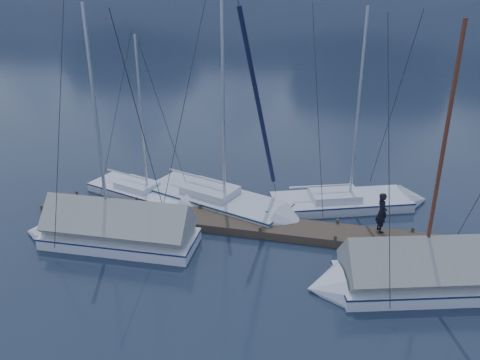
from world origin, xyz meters
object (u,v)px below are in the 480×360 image
Objects in this scene: sailboat_open_right at (360,202)px; sailboat_covered_near at (417,276)px; sailboat_open_mid at (235,207)px; person at (382,212)px; sailboat_covered_far at (106,232)px; sailboat_open_left at (155,197)px.

sailboat_covered_near reaches higher than sailboat_open_right.
sailboat_open_mid reaches higher than person.
sailboat_covered_far is at bearing 84.27° from person.
person is (10.24, -1.26, 1.04)m from sailboat_open_left.
sailboat_covered_near is at bearing -29.76° from sailboat_open_mid.
sailboat_open_left is at bearing 85.19° from sailboat_covered_far.
sailboat_open_left is at bearing 177.03° from sailboat_open_mid.
sailboat_covered_near is 3.51m from person.
sailboat_open_left is 12.28m from sailboat_covered_near.
sailboat_open_right reaches higher than sailboat_open_left.
sailboat_open_left is 3.95m from sailboat_open_mid.
sailboat_covered_far reaches higher than person.
sailboat_covered_near reaches higher than person.
sailboat_covered_near reaches higher than sailboat_open_left.
sailboat_open_mid is 5.77m from sailboat_open_right.
person is (6.30, -1.05, 1.00)m from sailboat_open_mid.
sailboat_covered_near is 0.99× the size of sailboat_covered_far.
sailboat_covered_far is (-11.78, 0.34, -0.00)m from sailboat_covered_near.
sailboat_covered_near is at bearing -71.77° from sailboat_open_right.
sailboat_open_left is at bearing 62.00° from person.
sailboat_open_right is (9.41, 1.63, 0.02)m from sailboat_open_left.
sailboat_open_mid is at bearing 42.59° from sailboat_covered_far.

